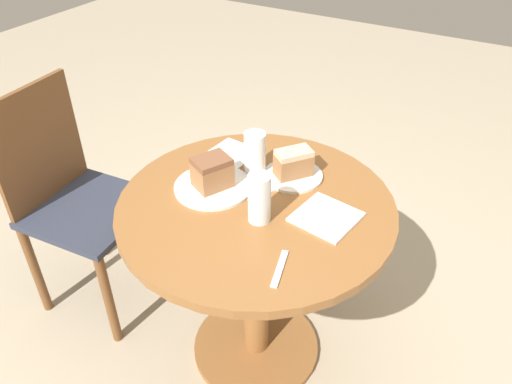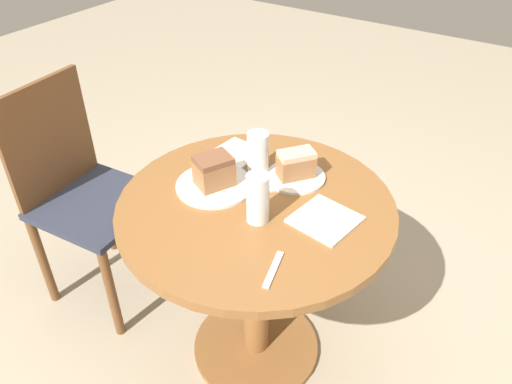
# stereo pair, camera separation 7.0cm
# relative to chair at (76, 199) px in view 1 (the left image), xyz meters

# --- Properties ---
(ground_plane) EXTENTS (8.00, 8.00, 0.00)m
(ground_plane) POSITION_rel_chair_xyz_m (0.07, -0.75, -0.48)
(ground_plane) COLOR tan
(table) EXTENTS (0.85, 0.85, 0.70)m
(table) POSITION_rel_chair_xyz_m (0.07, -0.75, 0.04)
(table) COLOR brown
(table) RESTS_ON ground_plane
(chair) EXTENTS (0.44, 0.43, 0.91)m
(chair) POSITION_rel_chair_xyz_m (0.00, 0.00, 0.00)
(chair) COLOR brown
(chair) RESTS_ON ground_plane
(plate_near) EXTENTS (0.25, 0.25, 0.01)m
(plate_near) POSITION_rel_chair_xyz_m (0.06, -0.60, 0.23)
(plate_near) COLOR silver
(plate_near) RESTS_ON table
(plate_far) EXTENTS (0.19, 0.19, 0.01)m
(plate_far) POSITION_rel_chair_xyz_m (0.25, -0.79, 0.23)
(plate_far) COLOR silver
(plate_far) RESTS_ON table
(cake_slice_near) EXTENTS (0.14, 0.13, 0.10)m
(cake_slice_near) POSITION_rel_chair_xyz_m (0.06, -0.60, 0.28)
(cake_slice_near) COLOR #9E6B42
(cake_slice_near) RESTS_ON plate_near
(cake_slice_far) EXTENTS (0.13, 0.12, 0.09)m
(cake_slice_far) POSITION_rel_chair_xyz_m (0.25, -0.79, 0.28)
(cake_slice_far) COLOR #9E6B42
(cake_slice_far) RESTS_ON plate_far
(glass_lemonade) EXTENTS (0.07, 0.07, 0.14)m
(glass_lemonade) POSITION_rel_chair_xyz_m (0.21, -0.67, 0.29)
(glass_lemonade) COLOR beige
(glass_lemonade) RESTS_ON table
(glass_water) EXTENTS (0.07, 0.07, 0.15)m
(glass_water) POSITION_rel_chair_xyz_m (0.00, -0.80, 0.29)
(glass_water) COLOR silver
(glass_water) RESTS_ON table
(napkin_stack) EXTENTS (0.19, 0.19, 0.01)m
(napkin_stack) POSITION_rel_chair_xyz_m (0.10, -0.97, 0.23)
(napkin_stack) COLOR silver
(napkin_stack) RESTS_ON table
(fork) EXTENTS (0.13, 0.13, 0.00)m
(fork) POSITION_rel_chair_xyz_m (0.12, -0.73, 0.23)
(fork) COLOR silver
(fork) RESTS_ON table
(spoon) EXTENTS (0.14, 0.05, 0.00)m
(spoon) POSITION_rel_chair_xyz_m (-0.15, -0.94, 0.23)
(spoon) COLOR silver
(spoon) RESTS_ON table
(napkin_side) EXTENTS (0.17, 0.17, 0.01)m
(napkin_side) POSITION_rel_chair_xyz_m (0.26, -0.54, 0.23)
(napkin_side) COLOR silver
(napkin_side) RESTS_ON table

